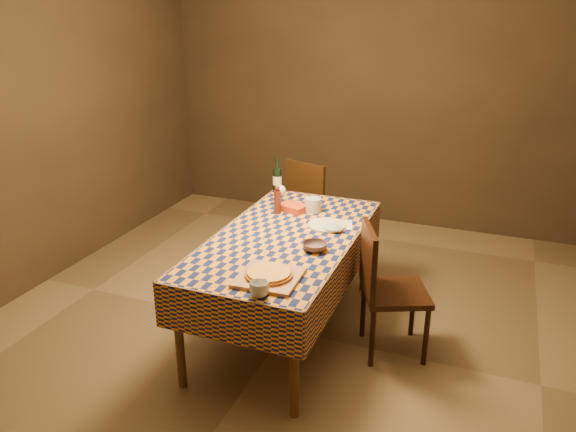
{
  "coord_description": "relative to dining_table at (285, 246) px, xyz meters",
  "views": [
    {
      "loc": [
        1.31,
        -3.34,
        2.31
      ],
      "look_at": [
        0.0,
        0.05,
        0.9
      ],
      "focal_mm": 35.0,
      "sensor_mm": 36.0,
      "label": 1
    }
  ],
  "objects": [
    {
      "name": "chair_right",
      "position": [
        0.71,
        0.02,
        -0.17
      ],
      "size": [
        0.56,
        0.56,
        0.93
      ],
      "color": "black",
      "rests_on": "ground"
    },
    {
      "name": "room",
      "position": [
        0.0,
        0.0,
        0.66
      ],
      "size": [
        5.0,
        5.1,
        2.7
      ],
      "color": "brown",
      "rests_on": "ground"
    },
    {
      "name": "chair_far",
      "position": [
        -0.27,
        1.38,
        -0.17
      ],
      "size": [
        0.53,
        0.54,
        0.93
      ],
      "color": "black",
      "rests_on": "ground"
    },
    {
      "name": "flour_patch",
      "position": [
        0.27,
        0.33,
        0.08
      ],
      "size": [
        0.28,
        0.24,
        0.0
      ],
      "primitive_type": "cube",
      "rotation": [
        0.0,
        0.0,
        0.27
      ],
      "color": "white",
      "rests_on": "dining_table"
    },
    {
      "name": "pizza",
      "position": [
        0.15,
        -0.64,
        0.11
      ],
      "size": [
        0.3,
        0.3,
        0.03
      ],
      "color": "#9C4E1A",
      "rests_on": "cutting_board"
    },
    {
      "name": "dining_table",
      "position": [
        0.0,
        0.0,
        0.0
      ],
      "size": [
        0.94,
        1.84,
        0.77
      ],
      "color": "brown",
      "rests_on": "ground"
    },
    {
      "name": "deli_tub",
      "position": [
        0.02,
        0.53,
        0.13
      ],
      "size": [
        0.14,
        0.14,
        0.11
      ],
      "primitive_type": "cylinder",
      "rotation": [
        0.0,
        0.0,
        -0.11
      ],
      "color": "silver",
      "rests_on": "dining_table"
    },
    {
      "name": "pepper_mill",
      "position": [
        -0.22,
        0.39,
        0.18
      ],
      "size": [
        0.06,
        0.06,
        0.22
      ],
      "color": "#521E13",
      "rests_on": "dining_table"
    },
    {
      "name": "bowl",
      "position": [
        0.27,
        -0.15,
        0.1
      ],
      "size": [
        0.21,
        0.21,
        0.05
      ],
      "primitive_type": "imported",
      "rotation": [
        0.0,
        0.0,
        0.37
      ],
      "color": "#584149",
      "rests_on": "dining_table"
    },
    {
      "name": "tumbler",
      "position": [
        0.18,
        -0.84,
        0.12
      ],
      "size": [
        0.15,
        0.15,
        0.09
      ],
      "primitive_type": "imported",
      "rotation": [
        0.0,
        0.0,
        0.42
      ],
      "color": "silver",
      "rests_on": "dining_table"
    },
    {
      "name": "wine_bottle",
      "position": [
        -0.41,
        0.86,
        0.19
      ],
      "size": [
        0.09,
        0.09,
        0.3
      ],
      "color": "black",
      "rests_on": "dining_table"
    },
    {
      "name": "cutting_board",
      "position": [
        0.15,
        -0.64,
        0.09
      ],
      "size": [
        0.37,
        0.37,
        0.02
      ],
      "primitive_type": "cube",
      "rotation": [
        0.0,
        0.0,
        0.04
      ],
      "color": "#A9744F",
      "rests_on": "dining_table"
    },
    {
      "name": "flour_bag",
      "position": [
        0.28,
        0.2,
        0.1
      ],
      "size": [
        0.19,
        0.17,
        0.04
      ],
      "primitive_type": "ellipsoid",
      "rotation": [
        0.0,
        0.0,
        0.41
      ],
      "color": "#A8BAD7",
      "rests_on": "dining_table"
    },
    {
      "name": "wine_glass",
      "position": [
        -0.26,
        0.55,
        0.2
      ],
      "size": [
        0.09,
        0.09,
        0.17
      ],
      "color": "silver",
      "rests_on": "dining_table"
    },
    {
      "name": "white_plate",
      "position": [
        0.22,
        0.27,
        0.08
      ],
      "size": [
        0.37,
        0.37,
        0.02
      ],
      "primitive_type": "cylinder",
      "rotation": [
        0.0,
        0.0,
        -0.43
      ],
      "color": "white",
      "rests_on": "dining_table"
    },
    {
      "name": "takeout_container",
      "position": [
        -0.12,
        0.48,
        0.1
      ],
      "size": [
        0.24,
        0.2,
        0.05
      ],
      "primitive_type": "cube",
      "rotation": [
        0.0,
        0.0,
        -0.29
      ],
      "color": "#C33B19",
      "rests_on": "dining_table"
    }
  ]
}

